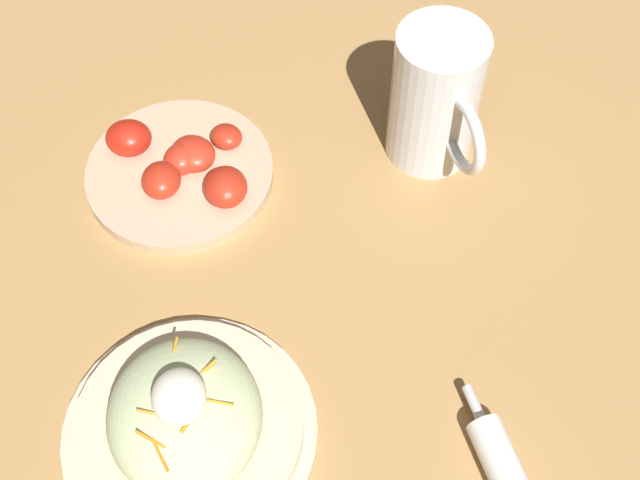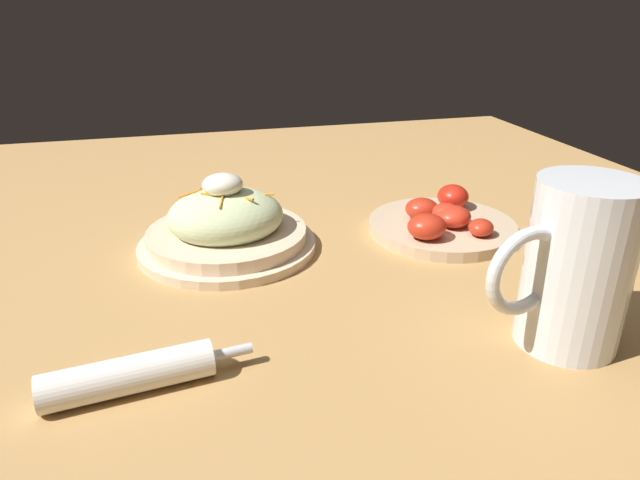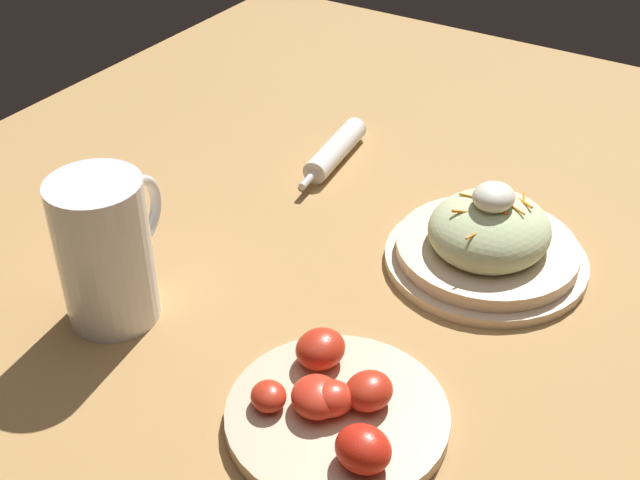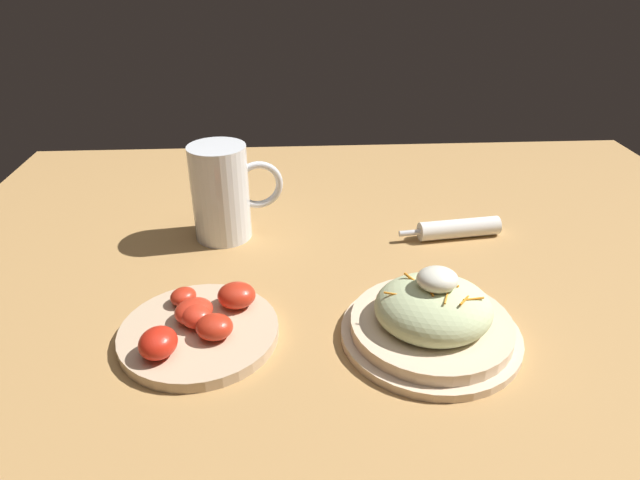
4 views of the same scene
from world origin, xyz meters
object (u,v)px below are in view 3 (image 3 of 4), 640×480
at_px(napkin_roll, 335,150).
at_px(beer_mug, 108,259).
at_px(salad_plate, 488,241).
at_px(tomato_plate, 336,409).

bearing_deg(napkin_roll, beer_mug, 175.88).
height_order(salad_plate, beer_mug, beer_mug).
height_order(salad_plate, napkin_roll, salad_plate).
relative_size(napkin_roll, tomato_plate, 0.88).
xyz_separation_m(salad_plate, napkin_roll, (0.11, 0.27, -0.02)).
height_order(beer_mug, tomato_plate, beer_mug).
relative_size(salad_plate, napkin_roll, 1.29).
bearing_deg(beer_mug, tomato_plate, -91.61).
relative_size(salad_plate, beer_mug, 1.42).
bearing_deg(salad_plate, beer_mug, 134.18).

